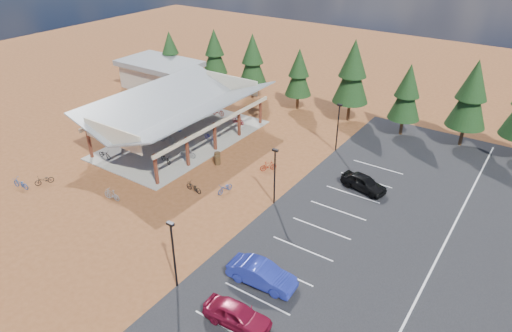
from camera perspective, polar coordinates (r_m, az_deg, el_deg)
The scene contains 34 objects.
ground at distance 40.16m, azimuth -5.33°, elevation -3.71°, with size 140.00×140.00×0.00m, color brown.
asphalt_lot at distance 36.07m, azimuth 21.92°, elevation -10.25°, with size 27.00×44.00×0.04m, color black.
concrete_pad at distance 50.60m, azimuth -9.15°, elevation 3.35°, with size 10.60×18.60×0.10m, color gray.
bike_pavilion at distance 49.12m, azimuth -9.49°, elevation 7.33°, with size 11.65×19.40×4.97m.
outbuilding at distance 66.44m, azimuth -11.86°, elevation 11.19°, with size 11.00×7.00×3.90m.
lamp_post_0 at distance 29.72m, azimuth -10.30°, elevation -10.35°, with size 0.50×0.25×5.14m.
lamp_post_1 at distance 37.48m, azimuth 2.35°, elevation -0.85°, with size 0.50×0.25×5.14m.
lamp_post_2 at distance 47.05m, azimuth 10.21°, elevation 5.16°, with size 0.50×0.25×5.14m.
trash_bin_0 at distance 44.90m, azimuth -4.84°, elevation 0.75°, with size 0.60×0.60×0.90m, color #422D17.
trash_bin_1 at distance 45.58m, azimuth -4.85°, elevation 1.20°, with size 0.60×0.60×0.90m, color #422D17.
pine_0 at distance 68.70m, azimuth -10.67°, elevation 13.95°, with size 3.10×3.10×7.23m.
pine_1 at distance 65.31m, azimuth -5.21°, elevation 14.03°, with size 3.47×3.47×8.08m.
pine_2 at distance 60.31m, azimuth -0.43°, elevation 13.18°, with size 3.67×3.67×8.56m.
pine_3 at distance 57.02m, azimuth 5.37°, elevation 11.54°, with size 3.29×3.29×7.65m.
pine_4 at distance 54.02m, azimuth 11.99°, elevation 11.41°, with size 4.14×4.14×9.65m.
pine_5 at distance 51.91m, azimuth 18.37°, elevation 8.71°, with size 3.46×3.46×8.05m.
pine_6 at distance 51.33m, azimuth 25.35°, elevation 8.08°, with size 3.99×3.99×9.31m.
bike_0 at distance 48.12m, azimuth -18.40°, elevation 1.40°, with size 0.57×1.64×0.86m, color black.
bike_1 at distance 49.88m, azimuth -11.10°, elevation 3.51°, with size 0.49×1.74×1.04m, color gray.
bike_2 at distance 52.52m, azimuth -10.07°, elevation 4.88°, with size 0.63×1.79×0.94m, color navy.
bike_3 at distance 55.96m, azimuth -4.79°, elevation 6.83°, with size 0.51×1.79×1.08m, color maroon.
bike_4 at distance 45.64m, azimuth -11.22°, elevation 0.89°, with size 0.60×1.72×0.90m, color black.
bike_5 at distance 46.21m, azimuth -8.55°, elevation 1.60°, with size 0.49×1.73×1.04m, color gray.
bike_6 at distance 49.82m, azimuth -5.79°, elevation 3.75°, with size 0.55×1.57×0.82m, color navy.
bike_7 at distance 53.35m, azimuth -2.26°, elevation 5.76°, with size 0.48×1.71×1.03m, color maroon.
bike_8 at distance 45.68m, azimuth -24.96°, elevation -1.60°, with size 0.58×1.66×0.87m, color black.
bike_10 at distance 45.94m, azimuth -27.36°, elevation -1.95°, with size 0.64×1.84×0.97m, color navy.
bike_13 at distance 41.11m, azimuth -17.59°, elevation -3.41°, with size 0.48×1.71×1.03m, color gray.
bike_14 at distance 40.28m, azimuth -3.88°, elevation -2.78°, with size 0.59×1.70×0.89m, color navy.
bike_15 at distance 43.62m, azimuth 1.54°, elevation 0.02°, with size 0.47×1.66×1.00m, color maroon.
bike_16 at distance 40.68m, azimuth -7.81°, elevation -2.64°, with size 0.62×1.77×0.93m, color black.
car_0 at distance 28.45m, azimuth -2.36°, elevation -18.08°, with size 1.71×4.25×1.45m, color maroon.
car_1 at distance 30.82m, azimuth 0.72°, elevation -13.38°, with size 1.64×4.70×1.55m, color #222E9C.
car_4 at distance 41.51m, azimuth 13.32°, elevation -2.04°, with size 1.68×4.19×1.43m, color black.
Camera 1 is at (22.06, -25.73, 21.54)m, focal length 32.00 mm.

